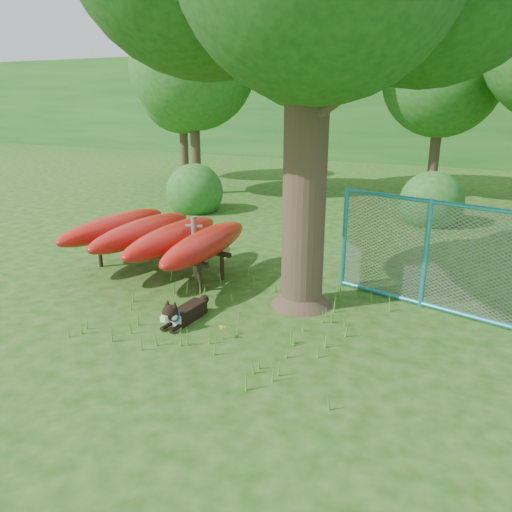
% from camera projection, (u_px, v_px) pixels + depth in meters
% --- Properties ---
extents(ground, '(80.00, 80.00, 0.00)m').
position_uv_depth(ground, '(209.00, 339.00, 7.50)').
color(ground, '#1C470E').
rests_on(ground, ground).
extents(wooden_post, '(0.34, 0.17, 1.26)m').
position_uv_depth(wooden_post, '(195.00, 246.00, 9.88)').
color(wooden_post, brown).
rests_on(wooden_post, ground).
extents(kayak_rack, '(3.35, 3.41, 1.07)m').
position_uv_depth(kayak_rack, '(157.00, 235.00, 10.09)').
color(kayak_rack, black).
rests_on(kayak_rack, ground).
extents(husky_dog, '(0.31, 1.12, 0.50)m').
position_uv_depth(husky_dog, '(183.00, 313.00, 7.99)').
color(husky_dog, black).
rests_on(husky_dog, ground).
extents(fence_section, '(3.15, 0.91, 3.16)m').
position_uv_depth(fence_section, '(426.00, 254.00, 8.41)').
color(fence_section, '#28A3BB').
rests_on(fence_section, ground).
extents(wildflower_clump, '(0.10, 0.11, 0.22)m').
position_uv_depth(wildflower_clump, '(223.00, 328.00, 7.46)').
color(wildflower_clump, '#549A32').
rests_on(wildflower_clump, ground).
extents(bg_tree_a, '(4.40, 4.40, 6.70)m').
position_uv_depth(bg_tree_a, '(193.00, 67.00, 17.41)').
color(bg_tree_a, '#3E2D22').
rests_on(bg_tree_a, ground).
extents(bg_tree_b, '(5.20, 5.20, 8.22)m').
position_uv_depth(bg_tree_b, '(308.00, 33.00, 17.34)').
color(bg_tree_b, '#3E2D22').
rests_on(bg_tree_b, ground).
extents(bg_tree_c, '(4.00, 4.00, 6.12)m').
position_uv_depth(bg_tree_c, '(442.00, 78.00, 16.79)').
color(bg_tree_c, '#3E2D22').
rests_on(bg_tree_c, ground).
extents(bg_tree_f, '(3.60, 3.60, 5.55)m').
position_uv_depth(bg_tree_f, '(182.00, 91.00, 21.25)').
color(bg_tree_f, '#3E2D22').
rests_on(bg_tree_f, ground).
extents(shrub_left, '(1.80, 1.80, 1.80)m').
position_uv_depth(shrub_left, '(195.00, 211.00, 16.00)').
color(shrub_left, '#20611F').
rests_on(shrub_left, ground).
extents(shrub_mid, '(1.80, 1.80, 1.80)m').
position_uv_depth(shrub_mid, '(429.00, 223.00, 14.40)').
color(shrub_mid, '#20611F').
rests_on(shrub_mid, ground).
extents(wooded_hillside, '(80.00, 12.00, 6.00)m').
position_uv_depth(wooded_hillside, '(442.00, 105.00, 30.62)').
color(wooded_hillside, '#20611F').
rests_on(wooded_hillside, ground).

